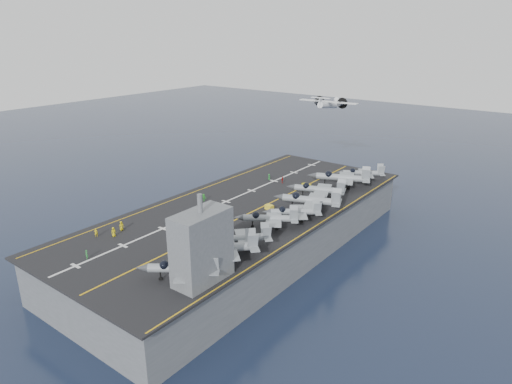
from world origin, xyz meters
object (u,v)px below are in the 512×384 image
Objects in this scene: fighter_jet_0 at (183,267)px; tow_cart_a at (187,242)px; island_superstructure at (201,239)px; transport_plane at (328,105)px.

fighter_jet_0 is 13.56m from tow_cart_a.
island_superstructure is 15.70m from tow_cart_a.
transport_plane is at bearing 100.15° from tow_cart_a.
fighter_jet_0 reaches higher than tow_cart_a.
island_superstructure is 0.90× the size of fighter_jet_0.
island_superstructure is 5.99m from fighter_jet_0.
fighter_jet_0 is at bearing -46.51° from tow_cart_a.
tow_cart_a is (-11.71, 7.81, -6.97)m from island_superstructure.
fighter_jet_0 is 0.78× the size of transport_plane.
fighter_jet_0 is at bearing -141.80° from island_superstructure.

